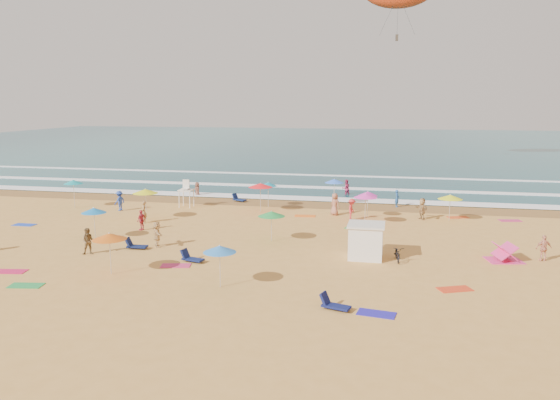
# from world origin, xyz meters

# --- Properties ---
(ground) EXTENTS (220.00, 220.00, 0.00)m
(ground) POSITION_xyz_m (0.00, 0.00, 0.00)
(ground) COLOR gold
(ground) RESTS_ON ground
(ocean) EXTENTS (220.00, 140.00, 0.18)m
(ocean) POSITION_xyz_m (0.00, 84.00, 0.00)
(ocean) COLOR #0C4756
(ocean) RESTS_ON ground
(wet_sand) EXTENTS (220.00, 220.00, 0.00)m
(wet_sand) POSITION_xyz_m (0.00, 12.50, 0.01)
(wet_sand) COLOR olive
(wet_sand) RESTS_ON ground
(surf_foam) EXTENTS (200.00, 18.70, 0.05)m
(surf_foam) POSITION_xyz_m (0.00, 21.32, 0.10)
(surf_foam) COLOR white
(surf_foam) RESTS_ON ground
(cabana) EXTENTS (2.00, 2.00, 2.00)m
(cabana) POSITION_xyz_m (6.28, -4.16, 1.00)
(cabana) COLOR white
(cabana) RESTS_ON ground
(cabana_roof) EXTENTS (2.20, 2.20, 0.12)m
(cabana_roof) POSITION_xyz_m (6.28, -4.16, 2.06)
(cabana_roof) COLOR silver
(cabana_roof) RESTS_ON cabana
(bicycle) EXTENTS (0.80, 1.81, 0.92)m
(bicycle) POSITION_xyz_m (8.18, -4.46, 0.46)
(bicycle) COLOR black
(bicycle) RESTS_ON ground
(lifeguard_stand) EXTENTS (1.20, 1.20, 2.10)m
(lifeguard_stand) POSITION_xyz_m (-10.41, 8.92, 1.05)
(lifeguard_stand) COLOR white
(lifeguard_stand) RESTS_ON ground
(beach_umbrellas) EXTENTS (47.67, 30.77, 0.79)m
(beach_umbrellas) POSITION_xyz_m (1.63, 0.92, 2.11)
(beach_umbrellas) COLOR gold
(beach_umbrellas) RESTS_ON ground
(loungers) EXTENTS (50.61, 26.46, 0.34)m
(loungers) POSITION_xyz_m (6.58, -3.16, 0.17)
(loungers) COLOR #0E1A49
(loungers) RESTS_ON ground
(towels) EXTENTS (38.79, 23.56, 0.03)m
(towels) POSITION_xyz_m (0.63, -2.61, 0.01)
(towels) COLOR #D11A51
(towels) RESTS_ON ground
(beachgoers) EXTENTS (42.20, 27.51, 2.11)m
(beachgoers) POSITION_xyz_m (0.55, 5.74, 0.80)
(beachgoers) COLOR #2342A7
(beachgoers) RESTS_ON ground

